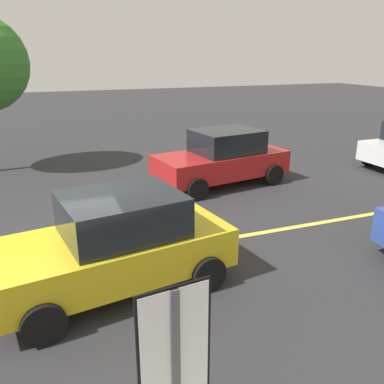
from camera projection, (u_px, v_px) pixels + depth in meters
ground_plane at (63, 267)px, 7.83m from camera, size 80.00×80.00×0.00m
lane_marking_centre at (206, 242)px, 8.84m from camera, size 28.00×0.16×0.01m
speed_limit_sign at (175, 381)px, 2.80m from camera, size 0.54×0.08×2.52m
car_yellow_behind_van at (116, 243)px, 6.91m from camera, size 4.23×2.50×1.69m
car_red_far_lane at (222, 158)px, 12.56m from camera, size 4.34×2.55×1.69m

